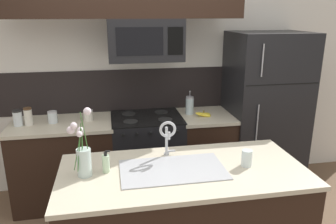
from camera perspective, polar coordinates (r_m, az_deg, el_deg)
The scene contains 19 objects.
rear_partition at distance 3.86m, azimuth -0.10°, elevation 6.45°, with size 5.20×0.10×2.60m, color silver.
splash_band at distance 3.80m, azimuth -4.41°, elevation 3.91°, with size 3.37×0.01×0.48m, color black.
back_counter_left at distance 3.73m, azimuth -17.46°, elevation -8.39°, with size 1.05×0.65×0.91m.
back_counter_right at distance 3.84m, azimuth 6.34°, elevation -6.90°, with size 0.60×0.65×0.91m.
stove_range at distance 3.72m, azimuth -3.62°, elevation -7.61°, with size 0.76×0.64×0.93m.
microwave at distance 3.37m, azimuth -3.98°, elevation 12.44°, with size 0.74×0.40×0.41m.
refrigerator at distance 3.96m, azimuth 16.29°, elevation 0.11°, with size 0.84×0.74×1.80m.
storage_jar_tall at distance 3.61m, azimuth -24.70°, elevation -0.96°, with size 0.09×0.09×0.16m.
storage_jar_medium at distance 3.59m, azimuth -23.17°, elevation -0.72°, with size 0.08×0.08×0.18m.
storage_jar_short at distance 3.58m, azimuth -19.45°, elevation -0.84°, with size 0.10×0.10×0.12m.
storage_jar_squat at distance 3.55m, azimuth -13.72°, elevation -0.56°, with size 0.10×0.10×0.11m.
banana_bunch at distance 3.61m, azimuth 6.22°, elevation -0.42°, with size 0.19×0.12×0.08m.
french_press at distance 3.67m, azimuth 3.79°, elevation 1.17°, with size 0.09×0.09×0.27m.
island_counter at distance 2.67m, azimuth 2.56°, elevation -18.63°, with size 1.80×0.85×0.91m.
kitchen_sink at distance 2.45m, azimuth 0.84°, elevation -11.49°, with size 0.76×0.44×0.16m.
sink_faucet at distance 2.53m, azimuth -0.09°, elevation -3.85°, with size 0.14×0.14×0.31m.
dish_soap_bottle at distance 2.40m, azimuth -10.74°, elevation -8.77°, with size 0.06×0.05×0.16m.
drinking_glass at distance 2.52m, azimuth 13.56°, elevation -7.82°, with size 0.08×0.08×0.13m.
flower_vase at distance 2.35m, azimuth -14.53°, elevation -7.62°, with size 0.17×0.14×0.49m.
Camera 1 is at (-0.38, -2.46, 2.01)m, focal length 35.00 mm.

